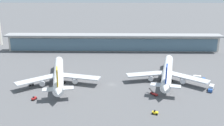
# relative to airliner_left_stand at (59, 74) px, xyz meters

# --- Properties ---
(ground_plane) EXTENTS (1200.00, 1200.00, 0.00)m
(ground_plane) POSITION_rel_airliner_left_stand_xyz_m (32.89, -2.34, -5.59)
(ground_plane) COLOR #515154
(airliner_left_stand) EXTENTS (50.21, 66.20, 17.75)m
(airliner_left_stand) POSITION_rel_airliner_left_stand_xyz_m (0.00, 0.00, 0.00)
(airliner_left_stand) COLOR white
(airliner_left_stand) RESTS_ON ground
(airliner_centre_stand) EXTENTS (50.02, 66.05, 17.75)m
(airliner_centre_stand) POSITION_rel_airliner_left_stand_xyz_m (68.27, 5.42, 0.00)
(airliner_centre_stand) COLOR white
(airliner_centre_stand) RESTS_ON ground
(service_truck_near_nose_grey) EXTENTS (3.33, 2.95, 2.05)m
(service_truck_near_nose_grey) POSITION_rel_airliner_left_stand_xyz_m (-16.10, -4.51, -4.72)
(service_truck_near_nose_grey) COLOR gray
(service_truck_near_nose_grey) RESTS_ON ground
(service_truck_under_wing_red) EXTENTS (2.73, 3.31, 2.05)m
(service_truck_under_wing_red) POSITION_rel_airliner_left_stand_xyz_m (-8.26, -24.29, -4.72)
(service_truck_under_wing_red) COLOR #B21E1E
(service_truck_under_wing_red) RESTS_ON ground
(service_truck_mid_apron_blue) EXTENTS (7.64, 4.05, 3.10)m
(service_truck_mid_apron_blue) POSITION_rel_airliner_left_stand_xyz_m (88.48, 5.87, -3.90)
(service_truck_mid_apron_blue) COLOR #234C9E
(service_truck_mid_apron_blue) RESTS_ON ground
(service_truck_by_tail_blue) EXTENTS (5.48, 7.52, 3.10)m
(service_truck_by_tail_blue) POSITION_rel_airliner_left_stand_xyz_m (91.18, -10.07, -3.90)
(service_truck_by_tail_blue) COLOR #234C9E
(service_truck_by_tail_blue) RESTS_ON ground
(service_truck_on_taxiway_yellow) EXTENTS (3.29, 2.66, 2.05)m
(service_truck_on_taxiway_yellow) POSITION_rel_airliner_left_stand_xyz_m (54.58, -38.75, -4.72)
(service_truck_on_taxiway_yellow) COLOR yellow
(service_truck_on_taxiway_yellow) RESTS_ON ground
(service_truck_at_far_stand_red) EXTENTS (4.83, 6.45, 2.70)m
(service_truck_at_far_stand_red) POSITION_rel_airliner_left_stand_xyz_m (56.92, -16.65, -4.78)
(service_truck_at_far_stand_red) COLOR #B21E1E
(service_truck_at_far_stand_red) RESTS_ON ground
(terminal_building) EXTENTS (191.84, 12.80, 15.20)m
(terminal_building) POSITION_rel_airliner_left_stand_xyz_m (32.89, 78.24, 2.28)
(terminal_building) COLOR beige
(terminal_building) RESTS_ON ground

